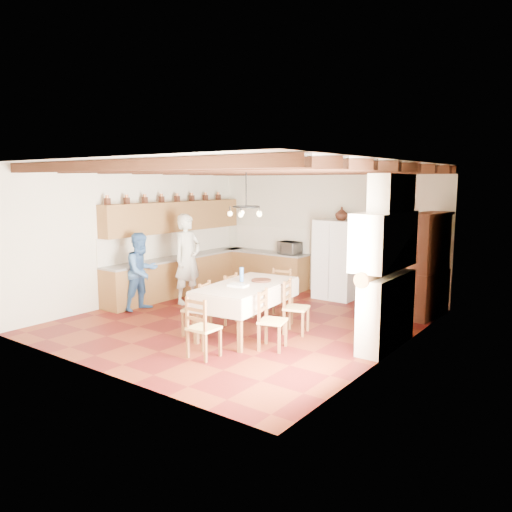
{
  "coord_description": "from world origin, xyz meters",
  "views": [
    {
      "loc": [
        5.76,
        -7.38,
        2.68
      ],
      "look_at": [
        0.1,
        0.3,
        1.25
      ],
      "focal_mm": 35.0,
      "sensor_mm": 36.0,
      "label": 1
    }
  ],
  "objects_px": {
    "dining_table": "(246,289)",
    "microwave": "(290,248)",
    "refrigerator": "(337,259)",
    "chair_right_near": "(273,320)",
    "chair_end_far": "(279,294)",
    "person_man": "(188,259)",
    "chair_right_far": "(296,307)",
    "hutch": "(428,265)",
    "person_woman_red": "(374,289)",
    "chair_left_near": "(196,308)",
    "chair_left_far": "(223,298)",
    "chair_end_near": "(204,327)",
    "person_woman_blue": "(142,272)"
  },
  "relations": [
    {
      "from": "refrigerator",
      "to": "chair_end_near",
      "type": "relative_size",
      "value": 1.89
    },
    {
      "from": "refrigerator",
      "to": "microwave",
      "type": "distance_m",
      "value": 1.38
    },
    {
      "from": "chair_right_near",
      "to": "microwave",
      "type": "bearing_deg",
      "value": 12.83
    },
    {
      "from": "chair_end_near",
      "to": "chair_right_far",
      "type": "bearing_deg",
      "value": -105.35
    },
    {
      "from": "chair_right_far",
      "to": "person_woman_red",
      "type": "height_order",
      "value": "person_woman_red"
    },
    {
      "from": "chair_left_near",
      "to": "person_woman_red",
      "type": "relative_size",
      "value": 0.65
    },
    {
      "from": "chair_left_near",
      "to": "microwave",
      "type": "bearing_deg",
      "value": 173.84
    },
    {
      "from": "chair_left_near",
      "to": "microwave",
      "type": "xyz_separation_m",
      "value": [
        -0.68,
        4.1,
        0.57
      ]
    },
    {
      "from": "person_man",
      "to": "person_woman_red",
      "type": "xyz_separation_m",
      "value": [
        4.12,
        0.58,
        -0.25
      ]
    },
    {
      "from": "chair_left_far",
      "to": "microwave",
      "type": "relative_size",
      "value": 1.76
    },
    {
      "from": "refrigerator",
      "to": "chair_end_near",
      "type": "height_order",
      "value": "refrigerator"
    },
    {
      "from": "chair_left_near",
      "to": "chair_end_far",
      "type": "distance_m",
      "value": 1.89
    },
    {
      "from": "chair_left_far",
      "to": "chair_end_far",
      "type": "height_order",
      "value": "same"
    },
    {
      "from": "chair_end_near",
      "to": "person_woman_red",
      "type": "bearing_deg",
      "value": -117.45
    },
    {
      "from": "hutch",
      "to": "chair_right_near",
      "type": "bearing_deg",
      "value": -105.59
    },
    {
      "from": "dining_table",
      "to": "chair_right_near",
      "type": "relative_size",
      "value": 2.26
    },
    {
      "from": "refrigerator",
      "to": "microwave",
      "type": "relative_size",
      "value": 3.31
    },
    {
      "from": "dining_table",
      "to": "person_woman_red",
      "type": "distance_m",
      "value": 2.34
    },
    {
      "from": "refrigerator",
      "to": "person_man",
      "type": "xyz_separation_m",
      "value": [
        -2.44,
        -2.37,
        0.08
      ]
    },
    {
      "from": "chair_right_far",
      "to": "chair_end_near",
      "type": "bearing_deg",
      "value": 149.35
    },
    {
      "from": "person_woman_red",
      "to": "hutch",
      "type": "bearing_deg",
      "value": 152.23
    },
    {
      "from": "hutch",
      "to": "dining_table",
      "type": "height_order",
      "value": "hutch"
    },
    {
      "from": "chair_right_near",
      "to": "chair_end_near",
      "type": "relative_size",
      "value": 1.0
    },
    {
      "from": "chair_left_near",
      "to": "person_woman_blue",
      "type": "relative_size",
      "value": 0.59
    },
    {
      "from": "refrigerator",
      "to": "person_man",
      "type": "height_order",
      "value": "person_man"
    },
    {
      "from": "chair_left_far",
      "to": "microwave",
      "type": "xyz_separation_m",
      "value": [
        -0.57,
        3.23,
        0.57
      ]
    },
    {
      "from": "chair_end_far",
      "to": "person_man",
      "type": "height_order",
      "value": "person_man"
    },
    {
      "from": "dining_table",
      "to": "person_woman_red",
      "type": "xyz_separation_m",
      "value": [
        1.7,
        1.6,
        -0.07
      ]
    },
    {
      "from": "hutch",
      "to": "person_man",
      "type": "height_order",
      "value": "hutch"
    },
    {
      "from": "chair_right_far",
      "to": "person_man",
      "type": "xyz_separation_m",
      "value": [
        -3.12,
        0.49,
        0.51
      ]
    },
    {
      "from": "hutch",
      "to": "chair_end_far",
      "type": "relative_size",
      "value": 2.17
    },
    {
      "from": "hutch",
      "to": "dining_table",
      "type": "bearing_deg",
      "value": -120.11
    },
    {
      "from": "person_man",
      "to": "person_woman_blue",
      "type": "xyz_separation_m",
      "value": [
        -0.34,
        -1.01,
        -0.17
      ]
    },
    {
      "from": "dining_table",
      "to": "person_man",
      "type": "relative_size",
      "value": 1.09
    },
    {
      "from": "dining_table",
      "to": "person_woman_red",
      "type": "bearing_deg",
      "value": 43.32
    },
    {
      "from": "refrigerator",
      "to": "chair_end_near",
      "type": "xyz_separation_m",
      "value": [
        0.19,
        -4.74,
        -0.43
      ]
    },
    {
      "from": "chair_right_near",
      "to": "chair_end_far",
      "type": "distance_m",
      "value": 1.9
    },
    {
      "from": "chair_left_near",
      "to": "chair_right_near",
      "type": "xyz_separation_m",
      "value": [
        1.51,
        0.17,
        0.0
      ]
    },
    {
      "from": "dining_table",
      "to": "chair_left_near",
      "type": "distance_m",
      "value": 0.95
    },
    {
      "from": "dining_table",
      "to": "microwave",
      "type": "height_order",
      "value": "microwave"
    },
    {
      "from": "chair_end_far",
      "to": "chair_left_near",
      "type": "bearing_deg",
      "value": -119.75
    },
    {
      "from": "chair_right_near",
      "to": "chair_right_far",
      "type": "height_order",
      "value": "same"
    },
    {
      "from": "chair_left_near",
      "to": "chair_end_near",
      "type": "xyz_separation_m",
      "value": [
        0.87,
        -0.77,
        0.0
      ]
    },
    {
      "from": "person_woman_blue",
      "to": "chair_left_near",
      "type": "bearing_deg",
      "value": -104.74
    },
    {
      "from": "chair_left_near",
      "to": "person_man",
      "type": "distance_m",
      "value": 2.43
    },
    {
      "from": "chair_end_far",
      "to": "person_woman_red",
      "type": "relative_size",
      "value": 0.65
    },
    {
      "from": "person_man",
      "to": "chair_right_near",
      "type": "bearing_deg",
      "value": -110.19
    },
    {
      "from": "hutch",
      "to": "chair_end_far",
      "type": "bearing_deg",
      "value": -136.52
    },
    {
      "from": "refrigerator",
      "to": "hutch",
      "type": "xyz_separation_m",
      "value": [
        2.2,
        -0.4,
        0.14
      ]
    },
    {
      "from": "refrigerator",
      "to": "person_woman_red",
      "type": "bearing_deg",
      "value": -46.97
    }
  ]
}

